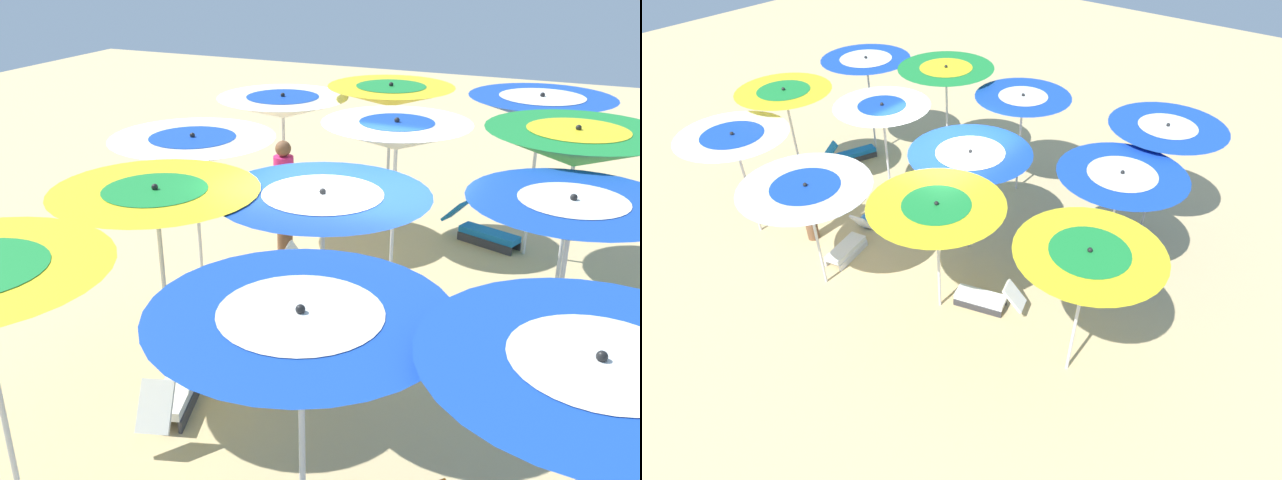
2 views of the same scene
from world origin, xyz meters
The scene contains 18 objects.
ground centered at (0.00, 0.00, -0.02)m, with size 36.44×36.44×0.04m, color #D1B57F.
beach_umbrella_0 centered at (-2.78, 3.30, 2.15)m, with size 2.20×2.20×2.43m.
beach_umbrella_1 centered at (-2.33, 0.36, 2.11)m, with size 2.04×2.04×2.37m.
beach_umbrella_2 centered at (-2.17, -1.62, 2.29)m, with size 2.18×2.18×2.57m.
beach_umbrella_3 centered at (-1.50, -3.52, 2.29)m, with size 2.10×2.10×2.53m.
beach_umbrella_4 centered at (-0.85, 3.31, 2.11)m, with size 2.18×2.18×2.32m.
beach_umbrella_5 centered at (0.06, 0.83, 2.00)m, with size 2.26×2.26×2.25m.
beach_umbrella_6 centered at (0.01, -1.44, 2.24)m, with size 1.94×1.94×2.48m.
beach_umbrella_7 centered at (0.80, -3.56, 2.28)m, with size 2.00×2.00×2.50m.
beach_umbrella_9 centered at (1.70, 1.44, 2.03)m, with size 2.20×2.20×2.26m.
beach_umbrella_10 centered at (2.59, -0.64, 1.96)m, with size 2.22×2.22×2.21m.
beach_umbrella_11 centered at (2.41, -3.00, 2.08)m, with size 2.10×2.10×2.30m.
lounger_0 centered at (-0.83, -3.67, 0.20)m, with size 1.37×0.74×0.62m.
lounger_1 centered at (1.21, 2.11, 0.21)m, with size 0.71×1.30×0.66m.
lounger_2 centered at (0.08, -0.57, 0.22)m, with size 0.79×1.22×0.72m.
lounger_3 centered at (1.73, -0.94, 0.21)m, with size 1.26×0.62×0.65m.
beachgoer_0 centered at (1.87, -1.90, 0.98)m, with size 0.30×0.30×1.86m.
beach_ball centered at (0.90, -1.28, 0.16)m, with size 0.33×0.33×0.33m, color #337FE5.
Camera 1 is at (-2.71, 7.25, 4.67)m, focal length 40.59 mm.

